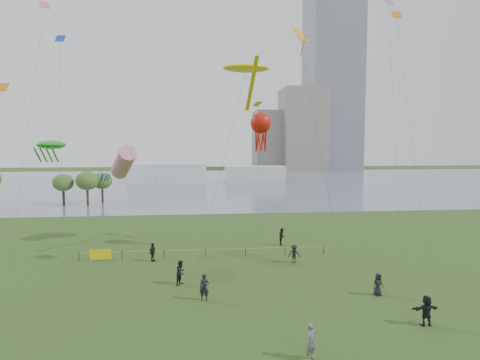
{
  "coord_description": "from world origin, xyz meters",
  "views": [
    {
      "loc": [
        -3.64,
        -23.86,
        10.79
      ],
      "look_at": [
        0.0,
        10.0,
        8.0
      ],
      "focal_mm": 30.0,
      "sensor_mm": 36.0,
      "label": 1
    }
  ],
  "objects": [
    {
      "name": "kite_flyer",
      "position": [
        2.04,
        -4.79,
        0.97
      ],
      "size": [
        0.83,
        0.81,
        1.93
      ],
      "primitive_type": "imported",
      "rotation": [
        0.0,
        0.0,
        0.73
      ],
      "color": "#5B5F63",
      "rests_on": "ground_plane"
    },
    {
      "name": "kite_octopus",
      "position": [
        2.83,
        16.53,
        13.16
      ],
      "size": [
        2.48,
        6.44,
        14.32
      ],
      "rotation": [
        0.0,
        0.0,
        -0.41
      ],
      "color": "#3F3F42"
    },
    {
      "name": "pavilion_right",
      "position": [
        14.0,
        98.0,
        2.5
      ],
      "size": [
        18.0,
        7.0,
        5.0
      ],
      "primitive_type": "cube",
      "color": "silver",
      "rests_on": "ground_plane"
    },
    {
      "name": "fence",
      "position": [
        -9.02,
        14.98,
        0.55
      ],
      "size": [
        24.07,
        0.07,
        1.05
      ],
      "color": "black",
      "rests_on": "ground_plane"
    },
    {
      "name": "kite_creature",
      "position": [
        -18.39,
        18.94,
        11.02
      ],
      "size": [
        5.33,
        6.09,
        11.49
      ],
      "rotation": [
        0.0,
        0.0,
        -0.06
      ],
      "color": "#3F3F42"
    },
    {
      "name": "small_kites",
      "position": [
        -5.23,
        17.41,
        23.33
      ],
      "size": [
        37.06,
        10.71,
        13.2
      ],
      "color": "#1933B2"
    },
    {
      "name": "spectator_g",
      "position": [
        5.67,
        19.03,
        0.94
      ],
      "size": [
        0.88,
        1.03,
        1.87
      ],
      "primitive_type": "imported",
      "rotation": [
        0.0,
        0.0,
        1.37
      ],
      "color": "black",
      "rests_on": "ground_plane"
    },
    {
      "name": "tower",
      "position": [
        62.0,
        168.0,
        60.0
      ],
      "size": [
        24.0,
        24.0,
        120.0
      ],
      "primitive_type": "cube",
      "color": "slate",
      "rests_on": "ground_plane"
    },
    {
      "name": "lake",
      "position": [
        0.0,
        100.0,
        0.02
      ],
      "size": [
        400.0,
        120.0,
        0.08
      ],
      "primitive_type": "cube",
      "color": "slate",
      "rests_on": "ground_plane"
    },
    {
      "name": "kite_stingray",
      "position": [
        1.53,
        18.14,
        18.91
      ],
      "size": [
        7.79,
        10.0,
        19.38
      ],
      "rotation": [
        0.0,
        0.0,
        0.07
      ],
      "color": "#3F3F42"
    },
    {
      "name": "spectator_c",
      "position": [
        -7.89,
        14.01,
        0.88
      ],
      "size": [
        0.86,
        1.11,
        1.76
      ],
      "primitive_type": "imported",
      "rotation": [
        0.0,
        0.0,
        1.09
      ],
      "color": "black",
      "rests_on": "ground_plane"
    },
    {
      "name": "trees",
      "position": [
        -35.27,
        48.85,
        5.18
      ],
      "size": [
        27.98,
        16.23,
        8.22
      ],
      "color": "#342117",
      "rests_on": "ground_plane"
    },
    {
      "name": "kite_delta",
      "position": [
        4.56,
        7.02,
        18.34
      ],
      "size": [
        1.41,
        14.29,
        20.25
      ],
      "rotation": [
        0.0,
        0.0,
        0.42
      ],
      "color": "#3F3F42"
    },
    {
      "name": "spectator_b",
      "position": [
        5.32,
        12.11,
        0.85
      ],
      "size": [
        1.18,
        0.79,
        1.7
      ],
      "primitive_type": "imported",
      "rotation": [
        0.0,
        0.0,
        -0.15
      ],
      "color": "black",
      "rests_on": "ground_plane"
    },
    {
      "name": "spectator_d",
      "position": [
        9.43,
        3.39,
        0.82
      ],
      "size": [
        0.84,
        0.59,
        1.63
      ],
      "primitive_type": "imported",
      "rotation": [
        0.0,
        0.0,
        0.09
      ],
      "color": "black",
      "rests_on": "ground_plane"
    },
    {
      "name": "spectator_e",
      "position": [
        10.1,
        -1.7,
        0.93
      ],
      "size": [
        1.75,
        0.62,
        1.86
      ],
      "primitive_type": "imported",
      "rotation": [
        0.0,
        0.0,
        3.18
      ],
      "color": "black",
      "rests_on": "ground_plane"
    },
    {
      "name": "ground_plane",
      "position": [
        0.0,
        0.0,
        0.0
      ],
      "size": [
        400.0,
        400.0,
        0.0
      ],
      "primitive_type": "plane",
      "color": "#1E3912"
    },
    {
      "name": "kite_windsock",
      "position": [
        -11.81,
        21.98,
        9.1
      ],
      "size": [
        4.44,
        7.74,
        11.07
      ],
      "rotation": [
        0.0,
        0.0,
        0.05
      ],
      "color": "#3F3F42"
    },
    {
      "name": "pavilion_left",
      "position": [
        -12.0,
        95.0,
        3.0
      ],
      "size": [
        22.0,
        8.0,
        6.0
      ],
      "primitive_type": "cube",
      "color": "silver",
      "rests_on": "ground_plane"
    },
    {
      "name": "building_low",
      "position": [
        32.0,
        168.0,
        14.0
      ],
      "size": [
        16.0,
        18.0,
        28.0
      ],
      "primitive_type": "cube",
      "color": "gray",
      "rests_on": "ground_plane"
    },
    {
      "name": "building_mid",
      "position": [
        46.0,
        162.0,
        19.0
      ],
      "size": [
        20.0,
        20.0,
        38.0
      ],
      "primitive_type": "cube",
      "color": "gray",
      "rests_on": "ground_plane"
    },
    {
      "name": "spectator_f",
      "position": [
        -3.2,
        3.74,
        0.94
      ],
      "size": [
        0.75,
        0.56,
        1.88
      ],
      "primitive_type": "imported",
      "rotation": [
        0.0,
        0.0,
        -0.18
      ],
      "color": "black",
      "rests_on": "ground_plane"
    },
    {
      "name": "spectator_a",
      "position": [
        -4.97,
        7.27,
        0.96
      ],
      "size": [
        1.07,
        1.16,
        1.92
      ],
      "primitive_type": "imported",
      "rotation": [
        0.0,
        0.0,
        1.09
      ],
      "color": "black",
      "rests_on": "ground_plane"
    }
  ]
}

